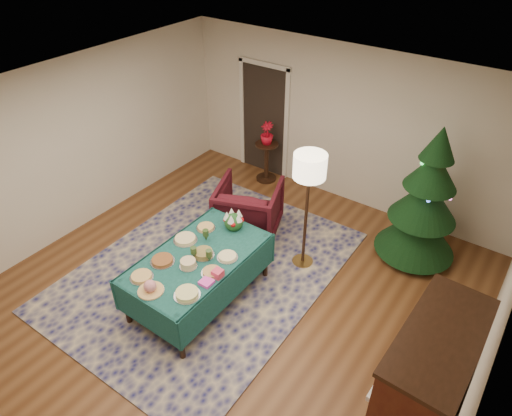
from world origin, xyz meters
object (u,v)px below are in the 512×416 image
Objects in this scene: side_table at (266,162)px; potted_plant at (267,138)px; armchair at (249,206)px; gift_box at (218,274)px; piano at (427,378)px; buffet_table at (198,265)px; floor_lamp at (309,173)px; christmas_tree at (425,202)px.

potted_plant reaches higher than side_table.
armchair is 2.34× the size of potted_plant.
piano is (2.52, 0.17, -0.16)m from gift_box.
potted_plant is at bearing 142.91° from piano.
armchair is 1.68m from potted_plant.
potted_plant is (-1.03, 3.07, 0.28)m from buffet_table.
floor_lamp reaches higher than buffet_table.
side_table is at bearing 137.43° from floor_lamp.
buffet_table is 0.50m from gift_box.
armchair is at bearing -65.45° from side_table.
floor_lamp is 1.80m from christmas_tree.
floor_lamp is at bearing -138.05° from christmas_tree.
potted_plant is 3.10m from christmas_tree.
floor_lamp is at bearing -42.57° from side_table.
christmas_tree reaches higher than potted_plant.
floor_lamp is 0.86× the size of christmas_tree.
armchair is 0.46× the size of christmas_tree.
piano reaches higher than gift_box.
buffet_table is 2.97m from piano.
floor_lamp is at bearing -42.57° from potted_plant.
armchair is at bearing 172.12° from floor_lamp.
buffet_table is at bearing -71.43° from side_table.
christmas_tree is 2.71m from piano.
buffet_table is 4.59× the size of potted_plant.
christmas_tree is (2.02, 2.57, 0.36)m from buffet_table.
gift_box is at bearing 94.13° from armchair.
buffet_table is at bearing -71.43° from potted_plant.
armchair is 1.54m from floor_lamp.
gift_box reaches higher than buffet_table.
christmas_tree reaches higher than side_table.
side_table is at bearing -86.33° from armchair.
armchair is 2.61m from christmas_tree.
floor_lamp is (1.11, -0.15, 1.06)m from armchair.
floor_lamp reaches higher than armchair.
gift_box is at bearing -176.04° from piano.
potted_plant reaches higher than armchair.
side_table is (-1.03, 3.07, -0.23)m from buffet_table.
christmas_tree reaches higher than gift_box.
potted_plant is at bearing 170.64° from christmas_tree.
floor_lamp is 2.40× the size of side_table.
christmas_tree is 1.40× the size of piano.
floor_lamp is at bearing 78.71° from gift_box.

